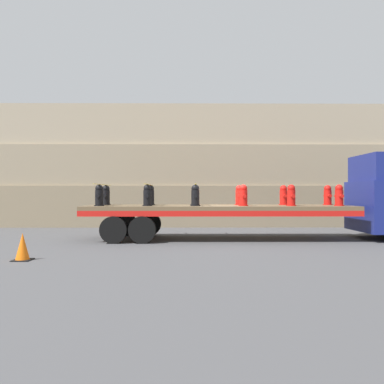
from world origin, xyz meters
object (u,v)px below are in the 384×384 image
Objects in this scene: fire_hydrant_black_near_1 at (147,196)px; fire_hydrant_red_far_3 at (239,195)px; fire_hydrant_red_far_5 at (328,195)px; fire_hydrant_red_near_5 at (339,196)px; flatbed_trailer at (200,212)px; traffic_cone at (23,247)px; fire_hydrant_black_near_2 at (195,196)px; fire_hydrant_red_near_4 at (291,196)px; fire_hydrant_black_far_2 at (195,195)px; fire_hydrant_black_far_0 at (106,195)px; fire_hydrant_red_near_3 at (243,196)px; fire_hydrant_red_far_4 at (283,195)px; fire_hydrant_black_near_0 at (99,196)px; fire_hydrant_black_far_1 at (151,195)px.

fire_hydrant_black_near_1 and fire_hydrant_red_far_3 have the same top height.
fire_hydrant_black_near_1 is 7.18m from fire_hydrant_red_far_5.
fire_hydrant_red_far_3 is at bearing 162.19° from fire_hydrant_red_near_5.
flatbed_trailer is 12.73× the size of fire_hydrant_black_near_1.
fire_hydrant_black_near_1 is 7.08m from fire_hydrant_red_near_5.
flatbed_trailer is 6.62m from traffic_cone.
fire_hydrant_black_near_2 is 1.09× the size of traffic_cone.
fire_hydrant_red_far_5 is (0.00, 1.14, 0.00)m from fire_hydrant_red_near_5.
flatbed_trailer is 12.73× the size of fire_hydrant_red_near_4.
fire_hydrant_black_far_2 is 5.31m from fire_hydrant_red_far_5.
fire_hydrant_black_far_0 and fire_hydrant_black_far_2 have the same top height.
fire_hydrant_red_near_3 is at bearing -19.95° from flatbed_trailer.
fire_hydrant_black_far_2 is at bearing 147.28° from fire_hydrant_red_near_3.
fire_hydrant_black_near_2 is 6.19m from traffic_cone.
fire_hydrant_black_near_1 is at bearing 54.05° from traffic_cone.
fire_hydrant_black_far_0 is 1.00× the size of fire_hydrant_red_far_3.
fire_hydrant_black_near_2 is (1.77, 0.00, 0.00)m from fire_hydrant_black_near_1.
fire_hydrant_black_far_0 and fire_hydrant_red_far_5 have the same top height.
fire_hydrant_black_near_1 is 1.00× the size of fire_hydrant_red_far_3.
fire_hydrant_red_far_3 is 3.54m from fire_hydrant_red_far_5.
fire_hydrant_black_far_2 is 1.09× the size of traffic_cone.
flatbed_trailer is 12.73× the size of fire_hydrant_red_far_4.
fire_hydrant_red_near_3 is at bearing 0.00° from fire_hydrant_black_near_0.
flatbed_trailer is 3.44m from fire_hydrant_red_far_4.
flatbed_trailer is at bearing 173.65° from fire_hydrant_red_near_5.
flatbed_trailer is 12.73× the size of fire_hydrant_red_far_3.
fire_hydrant_black_near_2 is 5.31m from fire_hydrant_red_near_5.
fire_hydrant_red_far_3 is (3.54, 1.14, 0.00)m from fire_hydrant_black_near_1.
fire_hydrant_black_near_1 reaches higher than flatbed_trailer.
flatbed_trailer is 2.15m from fire_hydrant_black_far_1.
fire_hydrant_black_near_2 is 1.77m from fire_hydrant_red_near_3.
traffic_cone is (-4.61, -3.91, -1.32)m from fire_hydrant_black_near_2.
fire_hydrant_black_near_0 is 1.00× the size of fire_hydrant_red_near_5.
fire_hydrant_black_near_0 is 1.00× the size of fire_hydrant_red_far_3.
fire_hydrant_black_far_0 is 5.43m from fire_hydrant_red_near_3.
fire_hydrant_black_near_0 is 1.00× the size of fire_hydrant_red_near_3.
fire_hydrant_red_far_5 is at bearing 0.00° from fire_hydrant_red_far_3.
fire_hydrant_black_near_0 is at bearing -147.28° from fire_hydrant_black_far_1.
fire_hydrant_red_far_4 is at bearing 0.00° from fire_hydrant_black_far_0.
fire_hydrant_red_far_3 is 1.77m from fire_hydrant_red_far_4.
traffic_cone is (-9.92, -3.91, -1.32)m from fire_hydrant_red_near_5.
fire_hydrant_black_far_0 and fire_hydrant_red_near_3 have the same top height.
fire_hydrant_black_near_0 and fire_hydrant_black_near_1 have the same top height.
fire_hydrant_black_far_0 is (0.00, 1.14, 0.00)m from fire_hydrant_black_near_0.
fire_hydrant_red_near_4 is 1.14m from fire_hydrant_red_far_4.
fire_hydrant_red_far_4 is 9.68m from traffic_cone.
fire_hydrant_black_far_0 is at bearing 78.07° from traffic_cone.
fire_hydrant_black_near_2 is at bearing 180.00° from fire_hydrant_red_near_3.
fire_hydrant_black_near_2 is 1.00× the size of fire_hydrant_red_near_3.
fire_hydrant_red_far_4 is at bearing 31.79° from traffic_cone.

